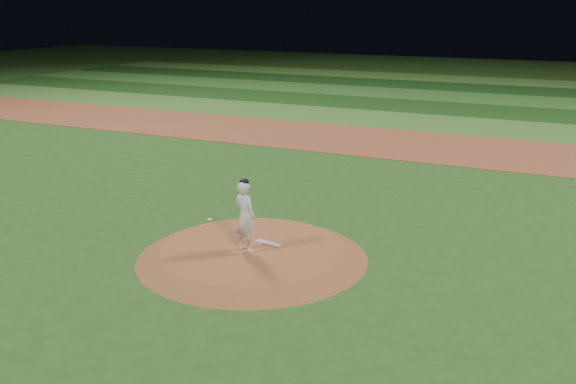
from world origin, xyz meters
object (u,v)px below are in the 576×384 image
(pitching_rubber, at_px, (268,243))
(rosin_bag, at_px, (210,220))
(pitcher_on_mound, at_px, (245,216))
(pitchers_mound, at_px, (253,253))

(pitching_rubber, xyz_separation_m, rosin_bag, (-2.18, 0.86, 0.02))
(pitching_rubber, xyz_separation_m, pitcher_on_mound, (-0.28, -0.61, 0.85))
(pitching_rubber, bearing_deg, pitchers_mound, -109.99)
(pitchers_mound, distance_m, rosin_bag, 2.33)
(pitchers_mound, bearing_deg, rosin_bag, 147.59)
(pitching_rubber, distance_m, rosin_bag, 2.34)
(pitchers_mound, relative_size, pitcher_on_mound, 3.14)
(pitching_rubber, relative_size, rosin_bag, 5.01)
(rosin_bag, bearing_deg, pitching_rubber, -21.42)
(rosin_bag, relative_size, pitcher_on_mound, 0.08)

